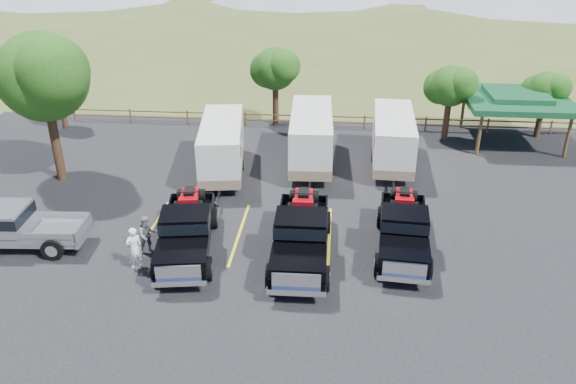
# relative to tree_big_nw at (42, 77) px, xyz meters

# --- Properties ---
(ground) EXTENTS (320.00, 320.00, 0.00)m
(ground) POSITION_rel_tree_big_nw_xyz_m (12.55, -9.03, -5.60)
(ground) COLOR #424B20
(ground) RESTS_ON ground
(asphalt_lot) EXTENTS (44.00, 34.00, 0.04)m
(asphalt_lot) POSITION_rel_tree_big_nw_xyz_m (12.55, -6.03, -5.58)
(asphalt_lot) COLOR black
(asphalt_lot) RESTS_ON ground
(stall_lines) EXTENTS (12.12, 5.50, 0.01)m
(stall_lines) POSITION_rel_tree_big_nw_xyz_m (12.55, -5.03, -5.55)
(stall_lines) COLOR gold
(stall_lines) RESTS_ON asphalt_lot
(tree_big_nw) EXTENTS (5.54, 5.18, 7.84)m
(tree_big_nw) POSITION_rel_tree_big_nw_xyz_m (0.00, 0.00, 0.00)
(tree_big_nw) COLOR black
(tree_big_nw) RESTS_ON ground
(tree_ne_a) EXTENTS (3.11, 2.92, 4.76)m
(tree_ne_a) POSITION_rel_tree_big_nw_xyz_m (21.52, 7.99, -2.11)
(tree_ne_a) COLOR black
(tree_ne_a) RESTS_ON ground
(tree_ne_b) EXTENTS (2.77, 2.59, 4.27)m
(tree_ne_b) POSITION_rel_tree_big_nw_xyz_m (27.52, 8.99, -2.47)
(tree_ne_b) COLOR black
(tree_ne_b) RESTS_ON ground
(tree_north) EXTENTS (3.46, 3.24, 5.25)m
(tree_north) POSITION_rel_tree_big_nw_xyz_m (10.52, 9.99, -1.76)
(tree_north) COLOR black
(tree_north) RESTS_ON ground
(tree_nw_small) EXTENTS (2.59, 2.43, 3.85)m
(tree_nw_small) POSITION_rel_tree_big_nw_xyz_m (-3.48, 7.99, -2.81)
(tree_nw_small) COLOR black
(tree_nw_small) RESTS_ON ground
(rail_fence) EXTENTS (36.12, 0.12, 1.00)m
(rail_fence) POSITION_rel_tree_big_nw_xyz_m (14.55, 9.47, -4.99)
(rail_fence) COLOR brown
(rail_fence) RESTS_ON ground
(pavilion) EXTENTS (6.20, 6.20, 3.22)m
(pavilion) POSITION_rel_tree_big_nw_xyz_m (25.55, 7.97, -2.81)
(pavilion) COLOR brown
(pavilion) RESTS_ON ground
(rig_left) EXTENTS (3.00, 6.64, 2.14)m
(rig_left) POSITION_rel_tree_big_nw_xyz_m (8.64, -6.59, -4.53)
(rig_left) COLOR black
(rig_left) RESTS_ON asphalt_lot
(rig_center) EXTENTS (2.46, 6.76, 2.25)m
(rig_center) POSITION_rel_tree_big_nw_xyz_m (13.40, -6.61, -4.47)
(rig_center) COLOR black
(rig_center) RESTS_ON asphalt_lot
(rig_right) EXTENTS (2.59, 6.36, 2.08)m
(rig_right) POSITION_rel_tree_big_nw_xyz_m (17.62, -5.66, -4.56)
(rig_right) COLOR black
(rig_right) RESTS_ON asphalt_lot
(trailer_left) EXTENTS (3.05, 8.34, 2.88)m
(trailer_left) POSITION_rel_tree_big_nw_xyz_m (8.55, 1.55, -4.05)
(trailer_left) COLOR silver
(trailer_left) RESTS_ON asphalt_lot
(trailer_center) EXTENTS (2.53, 8.74, 3.04)m
(trailer_center) POSITION_rel_tree_big_nw_xyz_m (13.30, 3.18, -3.97)
(trailer_center) COLOR silver
(trailer_center) RESTS_ON asphalt_lot
(trailer_right) EXTENTS (2.44, 8.29, 2.88)m
(trailer_right) POSITION_rel_tree_big_nw_xyz_m (17.86, 3.54, -4.05)
(trailer_right) COLOR silver
(trailer_right) RESTS_ON asphalt_lot
(pickup_silver) EXTENTS (6.32, 2.53, 1.86)m
(pickup_silver) POSITION_rel_tree_big_nw_xyz_m (1.30, -6.96, -4.59)
(pickup_silver) COLOR gray
(pickup_silver) RESTS_ON asphalt_lot
(person_a) EXTENTS (0.79, 0.75, 1.81)m
(person_a) POSITION_rel_tree_big_nw_xyz_m (6.90, -8.09, -4.65)
(person_a) COLOR white
(person_a) RESTS_ON asphalt_lot
(person_b) EXTENTS (1.06, 1.01, 1.72)m
(person_b) POSITION_rel_tree_big_nw_xyz_m (7.07, -6.97, -4.70)
(person_b) COLOR slate
(person_b) RESTS_ON asphalt_lot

